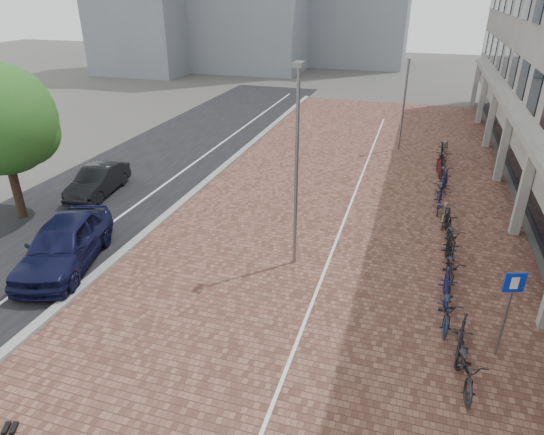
% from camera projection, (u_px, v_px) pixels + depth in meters
% --- Properties ---
extents(ground, '(140.00, 140.00, 0.00)m').
position_uv_depth(ground, '(205.00, 356.00, 12.47)').
color(ground, '#474442').
rests_on(ground, ground).
extents(plaza_brick, '(14.50, 42.00, 0.04)m').
position_uv_depth(plaza_brick, '(350.00, 195.00, 22.24)').
color(plaza_brick, brown).
rests_on(plaza_brick, ground).
extents(street_asphalt, '(8.00, 50.00, 0.03)m').
position_uv_depth(street_asphalt, '(145.00, 171.00, 25.18)').
color(street_asphalt, black).
rests_on(street_asphalt, ground).
extents(curb, '(0.35, 42.00, 0.14)m').
position_uv_depth(curb, '(212.00, 177.00, 24.11)').
color(curb, gray).
rests_on(curb, ground).
extents(lane_line, '(0.12, 44.00, 0.00)m').
position_uv_depth(lane_line, '(178.00, 174.00, 24.64)').
color(lane_line, white).
rests_on(lane_line, street_asphalt).
extents(parking_line, '(0.10, 30.00, 0.00)m').
position_uv_depth(parking_line, '(354.00, 195.00, 22.18)').
color(parking_line, white).
rests_on(parking_line, plaza_brick).
extents(car_navy, '(3.32, 5.40, 1.72)m').
position_uv_depth(car_navy, '(64.00, 244.00, 16.21)').
color(car_navy, black).
rests_on(car_navy, ground).
extents(car_dark, '(1.90, 4.17, 1.32)m').
position_uv_depth(car_dark, '(98.00, 181.00, 22.05)').
color(car_dark, black).
rests_on(car_dark, ground).
extents(shoes, '(0.51, 0.47, 0.10)m').
position_uv_depth(shoes, '(9.00, 430.00, 10.33)').
color(shoes, black).
rests_on(shoes, ground).
extents(parking_sign, '(0.52, 0.23, 2.59)m').
position_uv_depth(parking_sign, '(509.00, 301.00, 11.72)').
color(parking_sign, slate).
rests_on(parking_sign, ground).
extents(lamp_near, '(0.12, 0.12, 6.78)m').
position_uv_depth(lamp_near, '(296.00, 173.00, 15.24)').
color(lamp_near, gray).
rests_on(lamp_near, ground).
extents(lamp_far, '(0.12, 0.12, 5.26)m').
position_uv_depth(lamp_far, '(403.00, 106.00, 27.35)').
color(lamp_far, gray).
rests_on(lamp_far, ground).
extents(street_tree, '(4.39, 4.39, 6.38)m').
position_uv_depth(street_tree, '(4.00, 122.00, 18.45)').
color(street_tree, '#382619').
rests_on(street_tree, ground).
extents(bike_row, '(1.29, 20.45, 1.05)m').
position_uv_depth(bike_row, '(446.00, 211.00, 19.35)').
color(bike_row, black).
rests_on(bike_row, ground).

